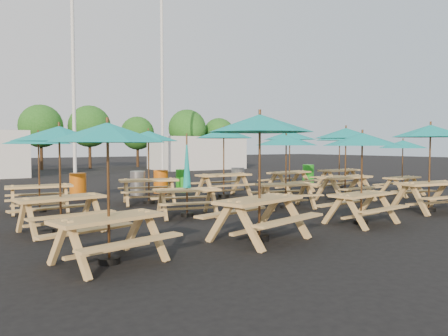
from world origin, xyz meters
TOP-DOWN VIEW (x-y plane):
  - ground at (0.00, 0.00)m, footprint 120.00×120.00m
  - picnic_unit_0 at (-6.38, -4.73)m, footprint 2.32×2.32m
  - picnic_unit_1 at (-6.42, -1.65)m, footprint 2.20×2.20m
  - picnic_unit_2 at (-6.22, 1.75)m, footprint 2.16×2.16m
  - picnic_unit_3 at (-3.27, -4.72)m, footprint 2.61×2.61m
  - picnic_unit_4 at (-3.06, -1.30)m, footprint 2.08×1.92m
  - picnic_unit_5 at (-2.87, 1.65)m, footprint 2.52×2.52m
  - picnic_unit_6 at (-0.05, -4.65)m, footprint 2.06×2.06m
  - picnic_unit_7 at (0.24, -1.57)m, footprint 2.33×2.33m
  - picnic_unit_8 at (0.18, 1.79)m, footprint 2.25×2.25m
  - picnic_unit_9 at (3.23, -4.40)m, footprint 2.46×2.46m
  - picnic_unit_10 at (3.16, -1.36)m, footprint 2.15×2.15m
  - picnic_unit_11 at (3.33, 1.70)m, footprint 2.46×2.46m
  - picnic_unit_13 at (6.12, -1.56)m, footprint 1.93×1.93m
  - picnic_unit_14 at (6.29, 1.69)m, footprint 2.15×2.15m
  - waste_bin_0 at (-4.46, 4.25)m, footprint 0.58×0.58m
  - waste_bin_1 at (-2.19, 4.23)m, footprint 0.58×0.58m
  - waste_bin_2 at (-1.15, 4.37)m, footprint 0.58×0.58m
  - waste_bin_3 at (-0.21, 4.25)m, footprint 0.58×0.58m
  - waste_bin_4 at (2.51, 4.17)m, footprint 0.58×0.58m
  - waste_bin_5 at (7.30, 4.65)m, footprint 0.58×0.58m
  - mast_0 at (-2.00, 14.00)m, footprint 0.20×0.20m
  - mast_1 at (4.50, 16.00)m, footprint 0.20×0.20m
  - event_tent_1 at (9.00, 19.00)m, footprint 7.00×4.00m
  - tree_3 at (-1.75, 24.72)m, footprint 3.36×3.36m
  - tree_4 at (1.90, 24.26)m, footprint 3.41×3.41m
  - tree_5 at (6.22, 24.67)m, footprint 2.94×2.94m
  - tree_6 at (10.23, 22.90)m, footprint 3.38×3.38m
  - tree_7 at (13.63, 22.92)m, footprint 2.95×2.95m

SIDE VIEW (x-z plane):
  - ground at x=0.00m, z-range 0.00..0.00m
  - waste_bin_0 at x=-4.46m, z-range 0.00..0.93m
  - waste_bin_1 at x=-2.19m, z-range 0.00..0.93m
  - waste_bin_2 at x=-1.15m, z-range 0.00..0.93m
  - waste_bin_3 at x=-0.21m, z-range 0.00..0.93m
  - waste_bin_4 at x=2.51m, z-range 0.00..0.93m
  - waste_bin_5 at x=7.30m, z-range 0.00..0.93m
  - picnic_unit_4 at x=-3.06m, z-range -0.20..2.04m
  - event_tent_1 at x=9.00m, z-range 0.00..2.60m
  - picnic_unit_13 at x=6.12m, z-range 0.76..2.89m
  - picnic_unit_6 at x=-0.05m, z-range 0.80..3.05m
  - picnic_unit_7 at x=0.24m, z-range 0.80..3.06m
  - picnic_unit_2 at x=-6.22m, z-range 0.82..3.12m
  - picnic_unit_0 at x=-6.38m, z-range 0.83..3.14m
  - picnic_unit_1 at x=-6.42m, z-range 0.84..3.21m
  - picnic_unit_5 at x=-2.87m, z-range 0.86..3.28m
  - picnic_unit_14 at x=6.29m, z-range 0.90..3.40m
  - picnic_unit_11 at x=3.33m, z-range 0.90..3.42m
  - picnic_unit_9 at x=3.23m, z-range 0.91..3.44m
  - picnic_unit_10 at x=3.16m, z-range 0.91..3.45m
  - picnic_unit_8 at x=0.18m, z-range 0.92..3.48m
  - picnic_unit_3 at x=-3.27m, z-range 0.92..3.48m
  - tree_5 at x=6.22m, z-range 0.75..5.20m
  - tree_7 at x=13.63m, z-range 0.75..5.23m
  - tree_3 at x=-1.75m, z-range 0.86..5.95m
  - tree_6 at x=10.23m, z-range 0.86..5.99m
  - tree_4 at x=1.90m, z-range 0.87..6.04m
  - mast_0 at x=-2.00m, z-range 0.00..12.00m
  - mast_1 at x=4.50m, z-range 0.00..12.00m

